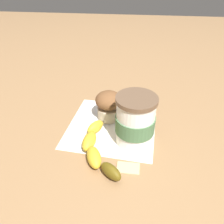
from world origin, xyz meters
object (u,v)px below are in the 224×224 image
object	(u,v)px
coffee_cup	(135,121)
sugar_packet	(128,168)
banana	(96,148)
muffin	(109,105)

from	to	relation	value
coffee_cup	sugar_packet	bearing A→B (deg)	84.64
coffee_cup	banana	xyz separation A→B (m)	(0.09, 0.05, -0.05)
muffin	banana	distance (m)	0.15
muffin	banana	size ratio (longest dim) A/B	0.43
banana	coffee_cup	bearing A→B (deg)	-148.29
banana	sugar_packet	xyz separation A→B (m)	(-0.08, 0.04, -0.01)
muffin	sugar_packet	distance (m)	0.20
muffin	banana	world-z (taller)	muffin
coffee_cup	banana	distance (m)	0.11
muffin	sugar_packet	bearing A→B (deg)	110.50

